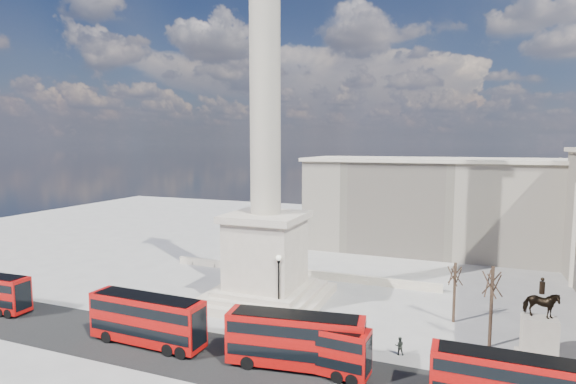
# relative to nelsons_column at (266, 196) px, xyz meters

# --- Properties ---
(ground) EXTENTS (180.00, 180.00, 0.00)m
(ground) POSITION_rel_nelsons_column_xyz_m (0.00, -5.00, -12.92)
(ground) COLOR #A3A09A
(ground) RESTS_ON ground
(asphalt_road) EXTENTS (120.00, 9.00, 0.01)m
(asphalt_road) POSITION_rel_nelsons_column_xyz_m (5.00, -15.00, -12.91)
(asphalt_road) COLOR black
(asphalt_road) RESTS_ON ground
(nelsons_column) EXTENTS (14.00, 14.00, 49.85)m
(nelsons_column) POSITION_rel_nelsons_column_xyz_m (0.00, 0.00, 0.00)
(nelsons_column) COLOR beige
(nelsons_column) RESTS_ON ground
(balustrade_wall) EXTENTS (40.00, 0.60, 1.10)m
(balustrade_wall) POSITION_rel_nelsons_column_xyz_m (0.00, 11.00, -12.37)
(balustrade_wall) COLOR beige
(balustrade_wall) RESTS_ON ground
(building_northeast) EXTENTS (51.00, 17.00, 16.60)m
(building_northeast) POSITION_rel_nelsons_column_xyz_m (20.00, 35.00, -4.59)
(building_northeast) COLOR #B3A893
(building_northeast) RESTS_ON ground
(red_bus_a) EXTENTS (11.81, 3.03, 4.77)m
(red_bus_a) POSITION_rel_nelsons_column_xyz_m (-5.53, -15.11, -10.42)
(red_bus_a) COLOR #B00B09
(red_bus_a) RESTS_ON ground
(red_bus_b) EXTENTS (10.38, 3.07, 4.15)m
(red_bus_b) POSITION_rel_nelsons_column_xyz_m (10.34, -13.99, -10.74)
(red_bus_b) COLOR #B00B09
(red_bus_b) RESTS_ON ground
(red_bus_c) EXTENTS (11.97, 4.23, 4.75)m
(red_bus_c) POSITION_rel_nelsons_column_xyz_m (9.14, -14.18, -10.42)
(red_bus_c) COLOR #B00B09
(red_bus_c) RESTS_ON ground
(red_bus_d) EXTENTS (10.48, 2.51, 4.25)m
(red_bus_d) POSITION_rel_nelsons_column_xyz_m (25.42, -14.72, -10.69)
(red_bus_d) COLOR #B00B09
(red_bus_d) RESTS_ON ground
(victorian_lamp) EXTENTS (0.60, 0.60, 6.96)m
(victorian_lamp) POSITION_rel_nelsons_column_xyz_m (3.38, -4.14, -8.82)
(victorian_lamp) COLOR black
(victorian_lamp) RESTS_ON ground
(equestrian_statue) EXTENTS (3.56, 2.67, 7.52)m
(equestrian_statue) POSITION_rel_nelsons_column_xyz_m (28.61, -5.09, -10.34)
(equestrian_statue) COLOR beige
(equestrian_statue) RESTS_ON ground
(bare_tree_near) EXTENTS (1.87, 1.87, 8.17)m
(bare_tree_near) POSITION_rel_nelsons_column_xyz_m (24.75, -3.70, -6.48)
(bare_tree_near) COLOR #332319
(bare_tree_near) RESTS_ON ground
(bare_tree_mid) EXTENTS (1.80, 1.80, 6.84)m
(bare_tree_mid) POSITION_rel_nelsons_column_xyz_m (21.44, 1.38, -7.53)
(bare_tree_mid) COLOR #332319
(bare_tree_mid) RESTS_ON ground
(pedestrian_walking) EXTENTS (0.73, 0.53, 1.85)m
(pedestrian_walking) POSITION_rel_nelsons_column_xyz_m (11.51, -11.50, -11.99)
(pedestrian_walking) COLOR black
(pedestrian_walking) RESTS_ON ground
(pedestrian_standing) EXTENTS (0.93, 0.80, 1.67)m
(pedestrian_standing) POSITION_rel_nelsons_column_xyz_m (17.04, -8.46, -12.08)
(pedestrian_standing) COLOR black
(pedestrian_standing) RESTS_ON ground
(pedestrian_crossing) EXTENTS (0.83, 1.01, 1.61)m
(pedestrian_crossing) POSITION_rel_nelsons_column_xyz_m (4.17, -9.28, -12.11)
(pedestrian_crossing) COLOR black
(pedestrian_crossing) RESTS_ON ground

